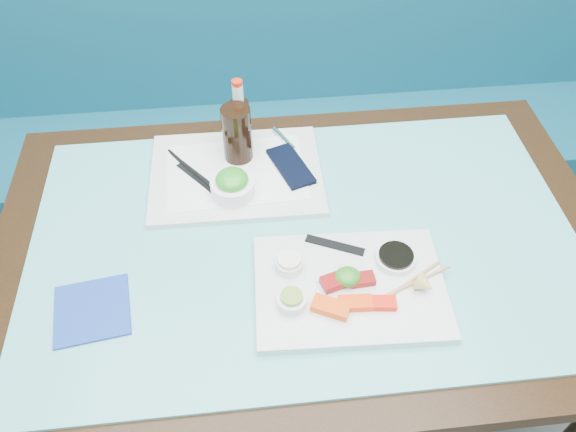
{
  "coord_description": "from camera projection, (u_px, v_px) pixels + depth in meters",
  "views": [
    {
      "loc": [
        -0.12,
        0.65,
        1.72
      ],
      "look_at": [
        -0.03,
        1.48,
        0.8
      ],
      "focal_mm": 35.0,
      "sensor_mm": 36.0,
      "label": 1
    }
  ],
  "objects": [
    {
      "name": "soy_dish",
      "position": [
        395.0,
        259.0,
        1.18
      ],
      "size": [
        0.09,
        0.09,
        0.02
      ],
      "primitive_type": "cylinder",
      "rotation": [
        0.0,
        0.0,
        -0.06
      ],
      "color": "white",
      "rests_on": "sashimi_plate"
    },
    {
      "name": "seaweed_bowl",
      "position": [
        233.0,
        188.0,
        1.31
      ],
      "size": [
        0.12,
        0.12,
        0.04
      ],
      "primitive_type": "cylinder",
      "rotation": [
        0.0,
        0.0,
        -0.15
      ],
      "color": "white",
      "rests_on": "serving_tray"
    },
    {
      "name": "glass_top",
      "position": [
        305.0,
        239.0,
        1.26
      ],
      "size": [
        1.22,
        0.76,
        0.01
      ],
      "primitive_type": "cube",
      "color": "#5BB6B6",
      "rests_on": "dining_table"
    },
    {
      "name": "tray_sleeve",
      "position": [
        197.0,
        177.0,
        1.36
      ],
      "size": [
        0.1,
        0.12,
        0.0
      ],
      "primitive_type": "cube",
      "rotation": [
        0.0,
        0.0,
        0.68
      ],
      "color": "black",
      "rests_on": "serving_tray"
    },
    {
      "name": "cola_bottle_body",
      "position": [
        240.0,
        126.0,
        1.41
      ],
      "size": [
        0.06,
        0.06,
        0.14
      ],
      "primitive_type": "cylinder",
      "rotation": [
        0.0,
        0.0,
        -0.29
      ],
      "color": "black",
      "rests_on": "glass_top"
    },
    {
      "name": "dining_table",
      "position": [
        304.0,
        262.0,
        1.33
      ],
      "size": [
        1.4,
        0.9,
        0.75
      ],
      "color": "black",
      "rests_on": "ground"
    },
    {
      "name": "soy_fill",
      "position": [
        396.0,
        255.0,
        1.17
      ],
      "size": [
        0.08,
        0.08,
        0.01
      ],
      "primitive_type": "cylinder",
      "rotation": [
        0.0,
        0.0,
        -0.12
      ],
      "color": "black",
      "rests_on": "soy_dish"
    },
    {
      "name": "salmon_mid",
      "position": [
        355.0,
        303.0,
        1.11
      ],
      "size": [
        0.07,
        0.04,
        0.02
      ],
      "primitive_type": "cube",
      "rotation": [
        0.0,
        0.0,
        -0.06
      ],
      "color": "#FF3D0A",
      "rests_on": "sashimi_plate"
    },
    {
      "name": "blue_napkin",
      "position": [
        92.0,
        310.0,
        1.13
      ],
      "size": [
        0.17,
        0.17,
        0.01
      ],
      "primitive_type": "cube",
      "rotation": [
        0.0,
        0.0,
        0.14
      ],
      "color": "#1B3996",
      "rests_on": "glass_top"
    },
    {
      "name": "ramekin_wasabi",
      "position": [
        292.0,
        301.0,
        1.11
      ],
      "size": [
        0.08,
        0.08,
        0.02
      ],
      "primitive_type": "cylinder",
      "rotation": [
        0.0,
        0.0,
        0.36
      ],
      "color": "white",
      "rests_on": "sashimi_plate"
    },
    {
      "name": "cola_bottle_neck",
      "position": [
        238.0,
        94.0,
        1.34
      ],
      "size": [
        0.04,
        0.04,
        0.05
      ],
      "primitive_type": "cylinder",
      "rotation": [
        0.0,
        0.0,
        0.4
      ],
      "color": "white",
      "rests_on": "cola_bottle_body"
    },
    {
      "name": "navy_pouch",
      "position": [
        291.0,
        166.0,
        1.38
      ],
      "size": [
        0.11,
        0.17,
        0.01
      ],
      "primitive_type": "cube",
      "rotation": [
        0.0,
        0.0,
        0.33
      ],
      "color": "black",
      "rests_on": "serving_tray"
    },
    {
      "name": "salmon_left",
      "position": [
        331.0,
        307.0,
        1.1
      ],
      "size": [
        0.08,
        0.07,
        0.02
      ],
      "primitive_type": "cube",
      "rotation": [
        0.0,
        0.0,
        -0.46
      ],
      "color": "#FF4A0A",
      "rests_on": "sashimi_plate"
    },
    {
      "name": "sashimi_plate",
      "position": [
        350.0,
        287.0,
        1.15
      ],
      "size": [
        0.4,
        0.3,
        0.02
      ],
      "primitive_type": "cube",
      "rotation": [
        0.0,
        0.0,
        -0.05
      ],
      "color": "silver",
      "rests_on": "glass_top"
    },
    {
      "name": "chopstick_sleeve",
      "position": [
        335.0,
        245.0,
        1.21
      ],
      "size": [
        0.13,
        0.07,
        0.0
      ],
      "primitive_type": "cube",
      "rotation": [
        0.0,
        0.0,
        -0.43
      ],
      "color": "black",
      "rests_on": "sashimi_plate"
    },
    {
      "name": "salmon_right",
      "position": [
        381.0,
        303.0,
        1.11
      ],
      "size": [
        0.06,
        0.04,
        0.01
      ],
      "primitive_type": "cube",
      "rotation": [
        0.0,
        0.0,
        -0.12
      ],
      "color": "#FF1D0A",
      "rests_on": "sashimi_plate"
    },
    {
      "name": "cola_glass",
      "position": [
        237.0,
        134.0,
        1.36
      ],
      "size": [
        0.09,
        0.09,
        0.15
      ],
      "primitive_type": "cylinder",
      "rotation": [
        0.0,
        0.0,
        -0.43
      ],
      "color": "black",
      "rests_on": "serving_tray"
    },
    {
      "name": "wasabi_fill",
      "position": [
        292.0,
        296.0,
        1.09
      ],
      "size": [
        0.05,
        0.05,
        0.01
      ],
      "primitive_type": "cylinder",
      "rotation": [
        0.0,
        0.0,
        -0.03
      ],
      "color": "#75A535",
      "rests_on": "ramekin_wasabi"
    },
    {
      "name": "ginger_fill",
      "position": [
        289.0,
        260.0,
        1.15
      ],
      "size": [
        0.05,
        0.05,
        0.01
      ],
      "primitive_type": "cylinder",
      "rotation": [
        0.0,
        0.0,
        -0.11
      ],
      "color": "white",
      "rests_on": "ramekin_ginger"
    },
    {
      "name": "cola_bottle_cap",
      "position": [
        237.0,
        83.0,
        1.31
      ],
      "size": [
        0.03,
        0.03,
        0.01
      ],
      "primitive_type": "cylinder",
      "rotation": [
        0.0,
        0.0,
        0.07
      ],
      "color": "red",
      "rests_on": "cola_bottle_neck"
    },
    {
      "name": "paper_placemat",
      "position": [
        236.0,
        172.0,
        1.38
      ],
      "size": [
        0.34,
        0.25,
        0.0
      ],
      "primitive_type": "cube",
      "rotation": [
        0.0,
        0.0,
        0.04
      ],
      "color": "white",
      "rests_on": "serving_tray"
    },
    {
      "name": "tuna_left",
      "position": [
        336.0,
        281.0,
        1.14
      ],
      "size": [
        0.07,
        0.05,
        0.02
      ],
      "primitive_type": "cube",
      "rotation": [
        0.0,
        0.0,
        0.29
      ],
      "color": "maroon",
      "rests_on": "sashimi_plate"
    },
    {
      "name": "booth_bench",
      "position": [
        274.0,
        132.0,
        2.1
      ],
      "size": [
        3.0,
        0.56,
        1.17
      ],
      "color": "#105369",
      "rests_on": "ground"
    },
    {
      "name": "seaweed_salad",
      "position": [
        232.0,
        179.0,
        1.29
      ],
      "size": [
        0.09,
        0.09,
        0.04
      ],
      "primitive_type": "ellipsoid",
      "rotation": [
        0.0,
        0.0,
        -0.13
      ],
      "color": "#2C9322",
      "rests_on": "seaweed_bowl"
    },
    {
      "name": "ramekin_ginger",
      "position": [
        289.0,
        265.0,
        1.17
      ],
      "size": [
        0.06,
        0.06,
        0.02
      ],
      "primitive_type": "cylinder",
      "rotation": [
        0.0,
        0.0,
        0.12
      ],
      "color": "white",
      "rests_on": "sashimi_plate"
    },
    {
      "name": "serving_tray",
      "position": [
        236.0,
        174.0,
        1.38
      ],
      "size": [
        0.42,
        0.32,
        0.02
      ],
      "primitive_type": "cube",
      "rotation": [
        0.0,
        0.0,
        -0.01
      ],
      "color": "silver",
      "rests_on": "glass_top"
    },
    {
      "name": "wooden_chopstick_a",
      "position": [
        405.0,
        285.0,
        1.14
      ],
      "size": [
        0.18,
        0.11,
        0.01
      ],
      "primitive_type": "cylinder",
      "rotation": [
        1.57,
        0.0,
        -1.04
      ],
      "color": "tan",
      "rests_on": "sashimi_plate"
    },
    {
      "name": "lemon_wedge",
      "position": [
        425.0,
        285.0,
        1.12
      ],
      "size": [
        0.05,
        0.05,
        0.04
      ],
      "primitive_type": "cone",
      "rotation": [
        1.57,
        0.0,
        0.8
      ],
      "color": "#D5C565",
      "rests_on": "sashimi_plate"
    },
    {
      "name": "fork",
      "position": [
        284.0,
        139.0,
        1.45
      ],
      "size": [
        0.06,
        0.1,
        0.01
      ],
      "primitive_type": "cylinder",
      "rotation": [
        1.57,
        0.0,
        0.47
      ],
      "color": "silver",
      "rests_on": "serving_tray"
    },
    {
      "name": "tuna_right",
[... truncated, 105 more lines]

